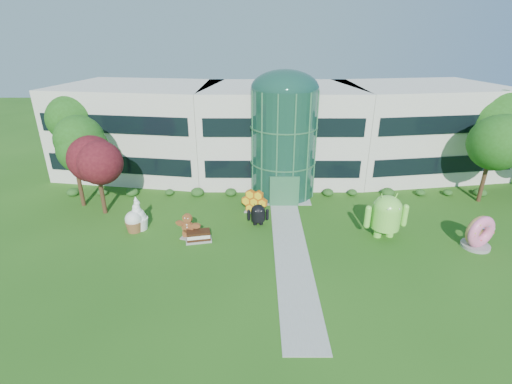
# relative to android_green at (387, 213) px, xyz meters

# --- Properties ---
(ground) EXTENTS (140.00, 140.00, 0.00)m
(ground) POSITION_rel_android_green_xyz_m (-7.22, -3.55, -1.95)
(ground) COLOR #215114
(ground) RESTS_ON ground
(building) EXTENTS (46.00, 15.00, 9.30)m
(building) POSITION_rel_android_green_xyz_m (-7.22, 14.45, 2.70)
(building) COLOR beige
(building) RESTS_ON ground
(atrium) EXTENTS (6.00, 6.00, 9.80)m
(atrium) POSITION_rel_android_green_xyz_m (-7.22, 8.45, 2.95)
(atrium) COLOR #194738
(atrium) RESTS_ON ground
(walkway) EXTENTS (2.40, 20.00, 0.04)m
(walkway) POSITION_rel_android_green_xyz_m (-7.22, -1.55, -1.93)
(walkway) COLOR #9E9E93
(walkway) RESTS_ON ground
(tree_red) EXTENTS (4.00, 4.00, 6.00)m
(tree_red) POSITION_rel_android_green_xyz_m (-22.72, 3.95, 1.05)
(tree_red) COLOR #3F0C14
(tree_red) RESTS_ON ground
(trees_backdrop) EXTENTS (52.00, 8.00, 8.40)m
(trees_backdrop) POSITION_rel_android_green_xyz_m (-7.22, 9.45, 2.25)
(trees_backdrop) COLOR #1E4F13
(trees_backdrop) RESTS_ON ground
(android_green) EXTENTS (3.63, 2.58, 3.90)m
(android_green) POSITION_rel_android_green_xyz_m (0.00, 0.00, 0.00)
(android_green) COLOR #79DD47
(android_green) RESTS_ON ground
(android_black) EXTENTS (1.87, 1.31, 2.05)m
(android_black) POSITION_rel_android_green_xyz_m (-9.55, 1.84, -0.93)
(android_black) COLOR black
(android_black) RESTS_ON ground
(donut) EXTENTS (2.71, 2.03, 2.54)m
(donut) POSITION_rel_android_green_xyz_m (6.16, -1.56, -0.68)
(donut) COLOR #D75286
(donut) RESTS_ON ground
(gingerbread) EXTENTS (2.41, 1.51, 2.08)m
(gingerbread) POSITION_rel_android_green_xyz_m (-14.78, -0.34, -0.91)
(gingerbread) COLOR brown
(gingerbread) RESTS_ON ground
(ice_cream_sandwich) EXTENTS (2.04, 1.30, 0.84)m
(ice_cream_sandwich) POSITION_rel_android_green_xyz_m (-13.97, -0.76, -1.53)
(ice_cream_sandwich) COLOR black
(ice_cream_sandwich) RESTS_ON ground
(honeycomb) EXTENTS (2.55, 1.61, 1.89)m
(honeycomb) POSITION_rel_android_green_xyz_m (-9.85, 4.03, -1.01)
(honeycomb) COLOR yellow
(honeycomb) RESTS_ON ground
(froyo) EXTENTS (1.91, 1.91, 2.73)m
(froyo) POSITION_rel_android_green_xyz_m (-18.94, 1.14, -0.59)
(froyo) COLOR white
(froyo) RESTS_ON ground
(cupcake) EXTENTS (1.87, 1.87, 1.69)m
(cupcake) POSITION_rel_android_green_xyz_m (-19.18, 0.78, -1.11)
(cupcake) COLOR white
(cupcake) RESTS_ON ground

